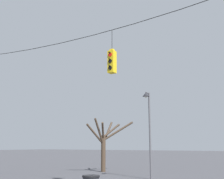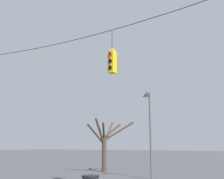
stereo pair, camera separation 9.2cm
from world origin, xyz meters
The scene contains 4 objects.
span_wire centered at (0.00, 0.20, 7.89)m, with size 16.39×0.03×0.46m.
traffic_light_over_intersection centered at (2.30, 0.19, 6.10)m, with size 0.34×0.46×2.26m.
street_lamp centered at (2.08, 4.96, 3.74)m, with size 0.43×0.75×5.35m.
bare_tree centered at (-2.94, 7.75, 2.20)m, with size 2.58×3.14×4.10m.
Camera 2 is at (9.32, -11.20, 2.02)m, focal length 45.00 mm.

